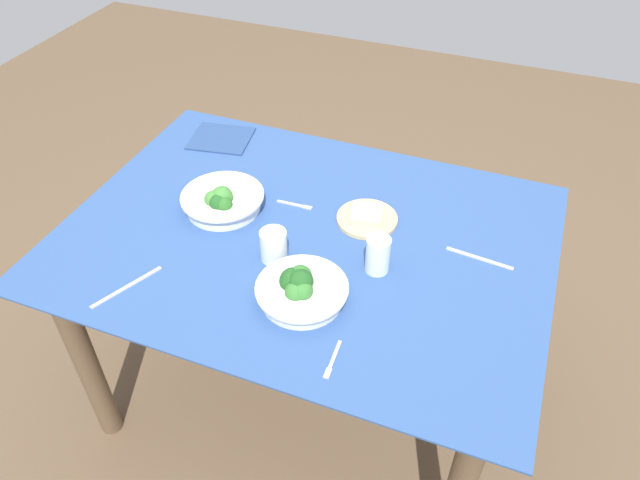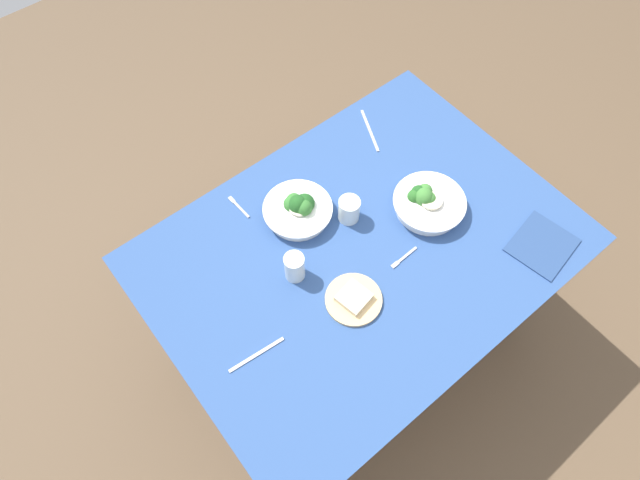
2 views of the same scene
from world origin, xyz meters
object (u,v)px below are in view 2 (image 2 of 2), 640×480
Objects in this scene: bread_side_plate at (354,299)px; fork_by_near_bowl at (238,206)px; table_knife_right at (257,355)px; napkin_folded_upper at (542,245)px; broccoli_bowl_far at (427,202)px; fork_by_far_bowl at (403,258)px; water_glass_side at (349,210)px; water_glass_center at (295,267)px; broccoli_bowl_near at (298,209)px; table_knife_left at (370,130)px.

fork_by_near_bowl is (0.08, -0.51, -0.01)m from bread_side_plate.
napkin_folded_upper is (-0.94, 0.29, 0.00)m from table_knife_right.
fork_by_far_bowl is at bearing 25.90° from broccoli_bowl_far.
water_glass_side reaches higher than fork_by_far_bowl.
fork_by_far_bowl is at bearing -177.27° from bread_side_plate.
water_glass_center reaches higher than broccoli_bowl_far.
table_knife_left is (-0.43, -0.13, -0.03)m from broccoli_bowl_near.
broccoli_bowl_far reaches higher than napkin_folded_upper.
fork_by_far_bowl is 0.55m from table_knife_left.
broccoli_bowl_far is 2.21× the size of fork_by_far_bowl.
broccoli_bowl_near is at bearing -35.32° from broccoli_bowl_far.
water_glass_side is 0.82× the size of fork_by_near_bowl.
bread_side_plate is at bearing 52.60° from water_glass_side.
bread_side_plate is 1.97× the size of water_glass_side.
water_glass_side is 0.39m from table_knife_left.
table_knife_right is at bearing -5.64° from fork_by_far_bowl.
table_knife_right is at bearing -16.87° from napkin_folded_upper.
napkin_folded_upper is (-0.55, 0.60, -0.03)m from broccoli_bowl_near.
broccoli_bowl_far is at bearing -165.75° from bread_side_plate.
napkin_folded_upper is at bearing 33.17° from table_knife_left.
broccoli_bowl_far is 2.72× the size of water_glass_side.
fork_by_near_bowl is at bearing -47.47° from broccoli_bowl_near.
table_knife_left is (-0.27, -0.47, -0.00)m from fork_by_far_bowl.
broccoli_bowl_far is 0.27m from water_glass_side.
broccoli_bowl_far is 1.05× the size of broccoli_bowl_near.
water_glass_center is at bearing -64.95° from bread_side_plate.
table_knife_right is (0.25, 0.47, -0.00)m from fork_by_near_bowl.
table_knife_left is (-0.08, -0.38, -0.03)m from broccoli_bowl_far.
table_knife_left is at bearing -80.99° from napkin_folded_upper.
water_glass_center is 0.94× the size of fork_by_far_bowl.
broccoli_bowl_near reaches higher than fork_by_far_bowl.
water_glass_center is 0.82m from napkin_folded_upper.
water_glass_side is at bearing -153.60° from table_knife_right.
fork_by_near_bowl is 0.55× the size of napkin_folded_upper.
bread_side_plate is at bearing 14.25° from broccoli_bowl_far.
water_glass_side is 0.38m from fork_by_near_bowl.
table_knife_left is at bearing -142.09° from water_glass_side.
fork_by_far_bowl is 0.58m from fork_by_near_bowl.
water_glass_center reaches higher than broccoli_bowl_near.
water_glass_center is 0.29m from table_knife_right.
broccoli_bowl_near reaches higher than napkin_folded_upper.
fork_by_far_bowl is at bearing 98.30° from water_glass_side.
fork_by_near_bowl is (0.50, -0.41, -0.03)m from broccoli_bowl_far.
broccoli_bowl_near reaches higher than table_knife_left.
napkin_folded_upper is (-0.42, 0.48, -0.04)m from water_glass_side.
fork_by_near_bowl is (-0.00, -0.33, -0.05)m from water_glass_center.
broccoli_bowl_far is at bearing 171.04° from water_glass_center.
napkin_folded_upper is (-0.11, 0.72, 0.00)m from table_knife_left.
table_knife_right is at bearing 38.07° from broccoli_bowl_near.
broccoli_bowl_near is 1.16× the size of napkin_folded_upper.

